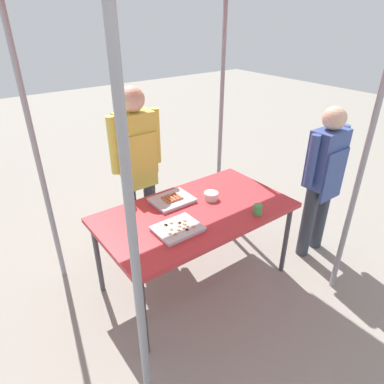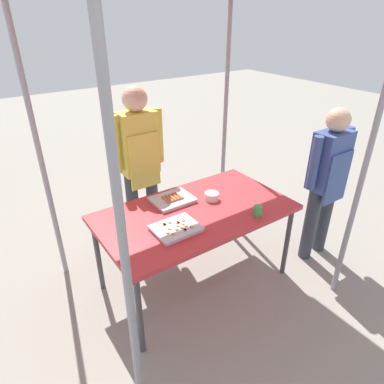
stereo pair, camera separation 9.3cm
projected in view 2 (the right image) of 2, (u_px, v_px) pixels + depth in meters
name	position (u px, v px, depth m)	size (l,w,h in m)	color
ground_plane	(195.00, 279.00, 3.15)	(18.00, 18.00, 0.00)	gray
stall_table	(195.00, 216.00, 2.82)	(1.60, 0.90, 0.75)	#C63338
tray_grilled_sausages	(173.00, 200.00, 2.92)	(0.35, 0.28, 0.05)	silver
tray_meat_skewers	(176.00, 228.00, 2.54)	(0.34, 0.27, 0.04)	silver
condiment_bowl	(212.00, 196.00, 2.94)	(0.13, 0.13, 0.06)	silver
drink_cup_near_edge	(258.00, 211.00, 2.71)	(0.07, 0.07, 0.09)	#3F994C
vendor_woman	(140.00, 158.00, 3.20)	(0.52, 0.23, 1.64)	#333842
customer_nearby	(327.00, 175.00, 3.09)	(0.52, 0.22, 1.49)	#333842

